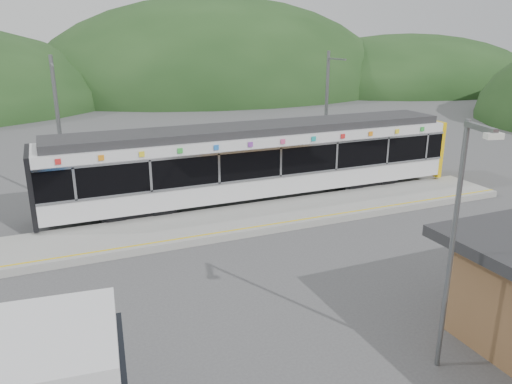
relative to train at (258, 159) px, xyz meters
name	(u,v)px	position (x,y,z in m)	size (l,w,h in m)	color
ground	(279,252)	(-1.74, -6.00, -2.06)	(120.00, 120.00, 0.00)	#4C4C4F
hills	(343,193)	(4.45, -0.71, -2.06)	(146.00, 149.00, 26.00)	#1E3D19
platform	(246,220)	(-1.74, -2.70, -1.91)	(26.00, 3.20, 0.30)	#9E9E99
yellow_line	(258,226)	(-1.74, -4.00, -1.76)	(26.00, 0.10, 0.01)	yellow
train	(258,159)	(0.00, 0.00, 0.00)	(20.44, 3.01, 3.74)	black
catenary_mast_west	(59,131)	(-8.74, 2.56, 1.58)	(0.18, 1.80, 7.00)	slate
catenary_mast_east	(327,113)	(5.26, 2.56, 1.58)	(0.18, 1.80, 7.00)	slate
lamp_post	(458,230)	(-1.04, -13.77, 1.59)	(0.38, 1.11, 6.13)	slate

